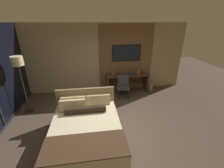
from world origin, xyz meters
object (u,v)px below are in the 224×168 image
object	(u,v)px
vase_short	(113,72)
desk	(127,80)
bed	(86,130)
desk_chair	(123,85)
tv	(126,53)
floor_lamp	(18,66)
vase_tall	(138,71)
book	(131,73)
waste_bin	(150,87)

from	to	relation	value
vase_short	desk	bearing A→B (deg)	-6.61
bed	desk_chair	world-z (taller)	bed
tv	floor_lamp	world-z (taller)	tv
desk_chair	vase_short	size ratio (longest dim) A/B	4.59
tv	vase_tall	bearing A→B (deg)	-23.27
desk	vase_short	size ratio (longest dim) A/B	9.13
desk_chair	floor_lamp	world-z (taller)	floor_lamp
tv	desk_chair	xyz separation A→B (m)	(-0.27, -0.75, -1.08)
vase_short	book	bearing A→B (deg)	-2.84
desk_chair	floor_lamp	xyz separation A→B (m)	(-3.38, -0.59, 1.07)
desk	vase_tall	world-z (taller)	vase_tall
vase_tall	waste_bin	distance (m)	0.94
tv	bed	bearing A→B (deg)	-119.37
bed	desk	xyz separation A→B (m)	(1.71, 2.80, 0.17)
desk	vase_tall	distance (m)	0.61
bed	tv	size ratio (longest dim) A/B	1.78
desk_chair	vase_short	world-z (taller)	vase_short
tv	desk_chair	distance (m)	1.35
floor_lamp	tv	bearing A→B (deg)	20.25
desk_chair	waste_bin	world-z (taller)	desk_chair
floor_lamp	vase_tall	bearing A→B (deg)	15.29
desk	vase_short	xyz separation A→B (m)	(-0.57, 0.07, 0.34)
desk_chair	waste_bin	xyz separation A→B (m)	(1.34, 0.44, -0.39)
vase_tall	tv	bearing A→B (deg)	156.73
book	desk	bearing A→B (deg)	-171.02
desk_chair	vase_short	distance (m)	0.74
book	floor_lamp	bearing A→B (deg)	-163.39
floor_lamp	book	xyz separation A→B (m)	(3.83, 1.14, -0.82)
floor_lamp	waste_bin	bearing A→B (deg)	12.41
tv	vase_short	bearing A→B (deg)	-163.62
book	vase_tall	bearing A→B (deg)	-1.70
vase_short	book	xyz separation A→B (m)	(0.75, -0.04, -0.08)
vase_tall	desk	bearing A→B (deg)	-177.78
bed	desk	bearing A→B (deg)	58.63
bed	desk_chair	bearing A→B (deg)	57.86
vase_short	desk_chair	bearing A→B (deg)	-63.49
desk_chair	vase_short	bearing A→B (deg)	125.31
tv	floor_lamp	distance (m)	3.89
vase_tall	book	world-z (taller)	vase_tall
desk_chair	book	world-z (taller)	desk_chair
bed	floor_lamp	distance (m)	2.86
vase_tall	vase_short	xyz separation A→B (m)	(-1.06, 0.05, -0.02)
desk	book	world-z (taller)	book
bed	vase_tall	world-z (taller)	bed
desk_chair	book	size ratio (longest dim) A/B	3.75
vase_tall	book	bearing A→B (deg)	178.30
floor_lamp	book	distance (m)	4.08
desk	vase_tall	xyz separation A→B (m)	(0.50, 0.02, 0.36)
vase_tall	vase_short	world-z (taller)	vase_tall
waste_bin	desk	bearing A→B (deg)	175.87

